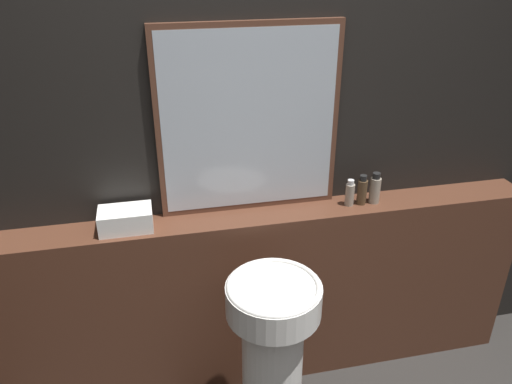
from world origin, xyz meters
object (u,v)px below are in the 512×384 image
Objects in this scene: conditioner_bottle at (362,191)px; lotion_bottle at (375,189)px; towel_stack at (126,219)px; shampoo_bottle at (350,193)px; mirror at (249,122)px; pedestal_sink at (272,356)px.

conditioner_bottle is 0.07m from lotion_bottle.
towel_stack is 1.54× the size of conditioner_bottle.
lotion_bottle is (0.07, 0.00, 0.00)m from conditioner_bottle.
lotion_bottle is at bearing 0.00° from conditioner_bottle.
towel_stack is 1.75× the size of shampoo_bottle.
lotion_bottle is at bearing 0.00° from towel_stack.
towel_stack is (-0.58, -0.08, -0.38)m from mirror.
mirror is 0.70m from towel_stack.
shampoo_bottle is at bearing 0.00° from towel_stack.
pedestal_sink is 5.84× the size of lotion_bottle.
mirror is 0.61m from shampoo_bottle.
mirror is (0.01, 0.52, 0.89)m from pedestal_sink.
mirror is 0.65m from conditioner_bottle.
mirror reaches higher than conditioner_bottle.
towel_stack reaches higher than pedestal_sink.
pedestal_sink is 6.08× the size of conditioner_bottle.
towel_stack is at bearing 180.00° from shampoo_bottle.
mirror is at bearing 170.14° from shampoo_bottle.
conditioner_bottle is at bearing -8.74° from mirror.
shampoo_bottle is 0.88× the size of conditioner_bottle.
conditioner_bottle is (1.12, 0.00, 0.02)m from towel_stack.
towel_stack is 1.48× the size of lotion_bottle.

